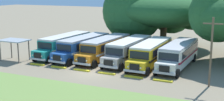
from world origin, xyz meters
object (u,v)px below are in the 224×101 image
at_px(parked_bus_slot_2, 106,47).
at_px(parked_bus_slot_4, 151,52).
at_px(broad_shade_tree, 161,10).
at_px(utility_pole, 211,50).
at_px(parked_bus_slot_0, 65,44).
at_px(parked_bus_slot_5, 179,54).
at_px(waiting_shelter, 14,42).
at_px(parked_bus_slot_3, 129,49).
at_px(parked_bus_slot_1, 84,46).

relative_size(parked_bus_slot_2, parked_bus_slot_4, 1.01).
xyz_separation_m(broad_shade_tree, utility_pole, (10.13, -18.45, -2.31)).
relative_size(parked_bus_slot_0, parked_bus_slot_5, 1.00).
xyz_separation_m(parked_bus_slot_2, broad_shade_tree, (3.88, 12.24, 4.28)).
height_order(parked_bus_slot_0, parked_bus_slot_4, same).
distance_m(parked_bus_slot_2, parked_bus_slot_4, 6.43).
distance_m(parked_bus_slot_4, waiting_shelter, 17.59).
xyz_separation_m(parked_bus_slot_0, waiting_shelter, (-4.10, -5.45, 0.87)).
distance_m(parked_bus_slot_0, parked_bus_slot_2, 6.26).
distance_m(parked_bus_slot_0, broad_shade_tree, 16.64).
distance_m(parked_bus_slot_0, parked_bus_slot_3, 9.56).
bearing_deg(parked_bus_slot_3, broad_shade_tree, 179.67).
relative_size(parked_bus_slot_2, utility_pole, 1.65).
distance_m(broad_shade_tree, utility_pole, 21.18).
bearing_deg(parked_bus_slot_1, parked_bus_slot_3, 98.20).
relative_size(parked_bus_slot_4, utility_pole, 1.64).
xyz_separation_m(parked_bus_slot_1, parked_bus_slot_5, (12.75, 0.58, 0.00)).
bearing_deg(parked_bus_slot_3, parked_bus_slot_1, -83.21).
height_order(broad_shade_tree, utility_pole, broad_shade_tree).
bearing_deg(parked_bus_slot_0, parked_bus_slot_4, 91.34).
bearing_deg(parked_bus_slot_3, waiting_shelter, -64.68).
relative_size(parked_bus_slot_2, waiting_shelter, 3.03).
bearing_deg(utility_pole, waiting_shelter, 178.80).
height_order(parked_bus_slot_1, waiting_shelter, parked_bus_slot_1).
distance_m(parked_bus_slot_4, parked_bus_slot_5, 3.28).
distance_m(parked_bus_slot_0, parked_bus_slot_1, 3.13).
relative_size(parked_bus_slot_2, broad_shade_tree, 0.61).
height_order(parked_bus_slot_0, parked_bus_slot_5, same).
height_order(parked_bus_slot_2, parked_bus_slot_5, same).
relative_size(parked_bus_slot_4, parked_bus_slot_5, 1.00).
relative_size(parked_bus_slot_3, broad_shade_tree, 0.61).
bearing_deg(parked_bus_slot_2, broad_shade_tree, 165.55).
relative_size(broad_shade_tree, utility_pole, 2.70).
xyz_separation_m(parked_bus_slot_1, parked_bus_slot_2, (3.12, 0.42, 0.00)).
bearing_deg(utility_pole, parked_bus_slot_4, 142.74).
relative_size(parked_bus_slot_1, parked_bus_slot_3, 1.00).
relative_size(parked_bus_slot_3, parked_bus_slot_5, 1.00).
height_order(parked_bus_slot_4, broad_shade_tree, broad_shade_tree).
xyz_separation_m(parked_bus_slot_0, parked_bus_slot_2, (6.25, 0.26, 0.00)).
bearing_deg(utility_pole, parked_bus_slot_5, 124.44).
bearing_deg(broad_shade_tree, parked_bus_slot_5, -64.53).
distance_m(parked_bus_slot_1, broad_shade_tree, 15.08).
bearing_deg(parked_bus_slot_5, parked_bus_slot_0, -86.49).
bearing_deg(parked_bus_slot_5, utility_pole, 36.45).
xyz_separation_m(parked_bus_slot_1, waiting_shelter, (-7.23, -5.29, 0.87)).
bearing_deg(parked_bus_slot_2, parked_bus_slot_4, 89.23).
bearing_deg(utility_pole, broad_shade_tree, 118.75).
bearing_deg(parked_bus_slot_5, broad_shade_tree, -152.53).
bearing_deg(parked_bus_slot_3, parked_bus_slot_4, 82.88).
distance_m(parked_bus_slot_0, waiting_shelter, 6.88).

